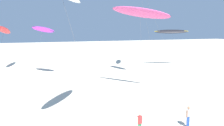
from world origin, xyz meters
TOP-DOWN VIEW (x-y plane):
  - flying_kite_1 at (23.79, 45.62)m, footprint 7.10×11.65m
  - flying_kite_2 at (-7.46, 55.04)m, footprint 3.26×13.86m
  - flying_kite_6 at (-1.47, 45.34)m, footprint 4.78×7.08m
  - flying_kite_10 at (7.67, 30.35)m, footprint 5.38×8.11m
  - person_foreground_walker at (2.35, 20.82)m, footprint 0.50×0.26m
  - person_mid_field at (6.37, 20.36)m, footprint 0.49×0.27m

SIDE VIEW (x-z plane):
  - person_foreground_walker at x=2.35m, z-range 0.08..1.70m
  - person_mid_field at x=6.37m, z-range 0.09..1.78m
  - flying_kite_1 at x=23.79m, z-range 3.31..11.01m
  - flying_kite_2 at x=-7.46m, z-range 3.16..11.70m
  - flying_kite_6 at x=-1.47m, z-range 3.38..11.79m
  - flying_kite_10 at x=7.67m, z-range 4.13..14.81m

